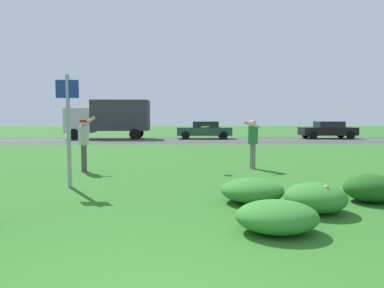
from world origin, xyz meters
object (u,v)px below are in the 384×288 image
person_catcher_green_shirt (253,139)px  car_black_leftmost (328,130)px  frisbee_lime (205,127)px  car_dark_green_center_left (204,130)px  person_thrower_red_cap_gray_shirt (84,140)px  sign_post_near_path (68,120)px  box_truck_silver (110,117)px

person_catcher_green_shirt → car_black_leftmost: bearing=60.6°
frisbee_lime → car_dark_green_center_left: bearing=86.8°
person_thrower_red_cap_gray_shirt → car_black_leftmost: person_thrower_red_cap_gray_shirt is taller
frisbee_lime → person_thrower_red_cap_gray_shirt: bearing=-178.5°
sign_post_near_path → frisbee_lime: 4.45m
sign_post_near_path → box_truck_silver: (-3.30, 20.40, 0.12)m
sign_post_near_path → person_catcher_green_shirt: size_ratio=1.67×
sign_post_near_path → car_black_leftmost: (14.96, 20.40, -0.94)m
person_thrower_red_cap_gray_shirt → car_dark_green_center_left: size_ratio=0.40×
person_thrower_red_cap_gray_shirt → person_catcher_green_shirt: size_ratio=1.07×
car_dark_green_center_left → box_truck_silver: (-7.84, -0.00, 1.06)m
person_thrower_red_cap_gray_shirt → frisbee_lime: 3.94m
person_thrower_red_cap_gray_shirt → car_dark_green_center_left: person_thrower_red_cap_gray_shirt is taller
car_dark_green_center_left → person_catcher_green_shirt: bearing=-87.8°
person_catcher_green_shirt → car_black_leftmost: (9.76, 17.33, -0.26)m
sign_post_near_path → car_black_leftmost: sign_post_near_path is taller
sign_post_near_path → box_truck_silver: bearing=99.2°
person_thrower_red_cap_gray_shirt → box_truck_silver: size_ratio=0.27×
person_thrower_red_cap_gray_shirt → car_black_leftmost: size_ratio=0.40×
sign_post_near_path → person_catcher_green_shirt: (5.20, 3.07, -0.68)m
person_thrower_red_cap_gray_shirt → car_dark_green_center_left: bearing=74.6°
person_catcher_green_shirt → box_truck_silver: (-8.50, 17.33, 0.80)m
person_thrower_red_cap_gray_shirt → person_catcher_green_shirt: 5.59m
person_catcher_green_shirt → car_black_leftmost: person_catcher_green_shirt is taller
frisbee_lime → car_black_leftmost: (11.41, 17.73, -0.71)m
person_thrower_red_cap_gray_shirt → frisbee_lime: size_ratio=6.47×
frisbee_lime → car_dark_green_center_left: (0.99, 17.73, -0.71)m
person_catcher_green_shirt → frisbee_lime: size_ratio=6.02×
person_thrower_red_cap_gray_shirt → person_catcher_green_shirt: (5.57, 0.50, -0.02)m
person_catcher_green_shirt → sign_post_near_path: bearing=-149.4°
sign_post_near_path → person_thrower_red_cap_gray_shirt: 2.68m
sign_post_near_path → frisbee_lime: (3.55, 2.67, -0.24)m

